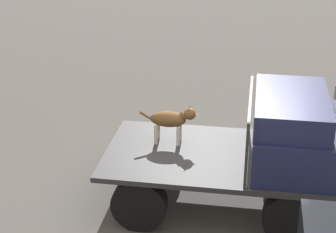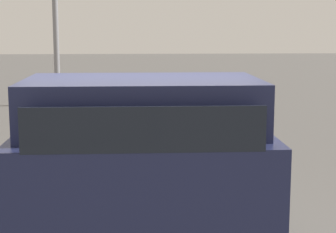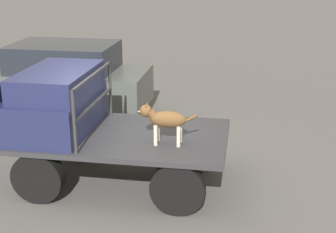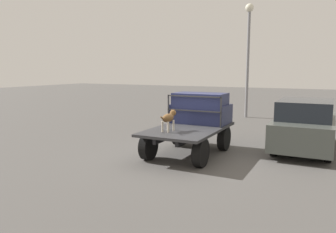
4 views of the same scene
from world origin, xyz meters
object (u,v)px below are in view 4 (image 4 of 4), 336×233
at_px(flatbed_truck, 188,136).
at_px(light_pole_near, 248,43).
at_px(parked_sedan, 305,125).
at_px(dog, 169,118).

bearing_deg(flatbed_truck, light_pole_near, 2.18).
bearing_deg(parked_sedan, light_pole_near, 22.22).
bearing_deg(flatbed_truck, dog, 159.12).
relative_size(flatbed_truck, light_pole_near, 0.56).
distance_m(flatbed_truck, dog, 1.06).
xyz_separation_m(flatbed_truck, parked_sedan, (2.34, -3.24, 0.23)).
distance_m(dog, parked_sedan, 4.74).
height_order(parked_sedan, light_pole_near, light_pole_near).
height_order(dog, light_pole_near, light_pole_near).
distance_m(flatbed_truck, light_pole_near, 9.74).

